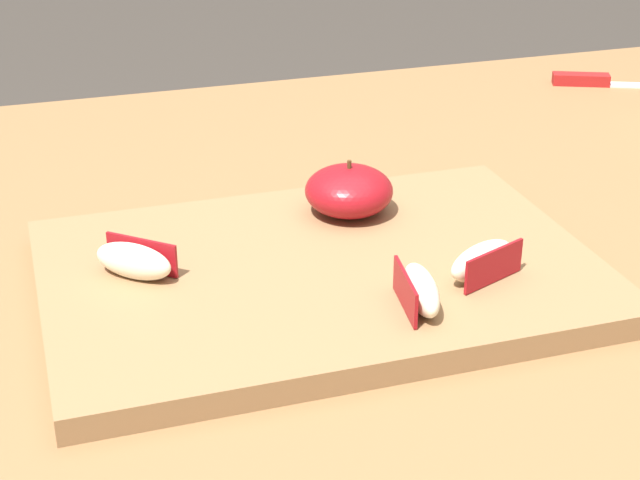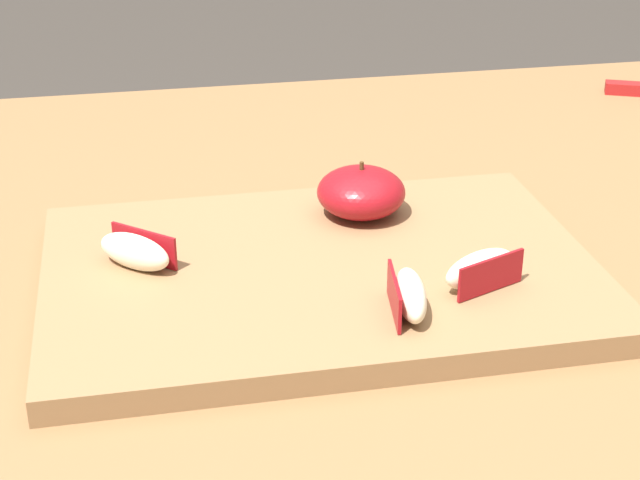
# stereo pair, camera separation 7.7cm
# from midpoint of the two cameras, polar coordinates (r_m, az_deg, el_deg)

# --- Properties ---
(dining_table) EXTENTS (1.41, 1.00, 0.77)m
(dining_table) POSITION_cam_midpoint_polar(r_m,az_deg,el_deg) (0.87, -2.09, -6.71)
(dining_table) COLOR brown
(dining_table) RESTS_ON ground_plane
(cutting_board) EXTENTS (0.43, 0.30, 0.02)m
(cutting_board) POSITION_cam_midpoint_polar(r_m,az_deg,el_deg) (0.78, -2.81, -2.03)
(cutting_board) COLOR olive
(cutting_board) RESTS_ON dining_table
(apple_half_skin_up) EXTENTS (0.08, 0.08, 0.05)m
(apple_half_skin_up) POSITION_cam_midpoint_polar(r_m,az_deg,el_deg) (0.85, -0.91, 2.77)
(apple_half_skin_up) COLOR maroon
(apple_half_skin_up) RESTS_ON cutting_board
(apple_wedge_front) EXTENTS (0.07, 0.05, 0.03)m
(apple_wedge_front) POSITION_cam_midpoint_polar(r_m,az_deg,el_deg) (0.75, 6.44, -1.28)
(apple_wedge_front) COLOR #F4EACC
(apple_wedge_front) RESTS_ON cutting_board
(apple_wedge_right) EXTENTS (0.03, 0.07, 0.03)m
(apple_wedge_right) POSITION_cam_midpoint_polar(r_m,az_deg,el_deg) (0.71, 2.63, -2.95)
(apple_wedge_right) COLOR #F4EACC
(apple_wedge_right) RESTS_ON cutting_board
(apple_wedge_near_knife) EXTENTS (0.06, 0.06, 0.03)m
(apple_wedge_near_knife) POSITION_cam_midpoint_polar(r_m,az_deg,el_deg) (0.77, -13.38, -1.22)
(apple_wedge_near_knife) COLOR #F4EACC
(apple_wedge_near_knife) RESTS_ON cutting_board
(paring_knife) EXTENTS (0.15, 0.08, 0.01)m
(paring_knife) POSITION_cam_midpoint_polar(r_m,az_deg,el_deg) (1.31, 13.63, 8.82)
(paring_knife) COLOR silver
(paring_knife) RESTS_ON dining_table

